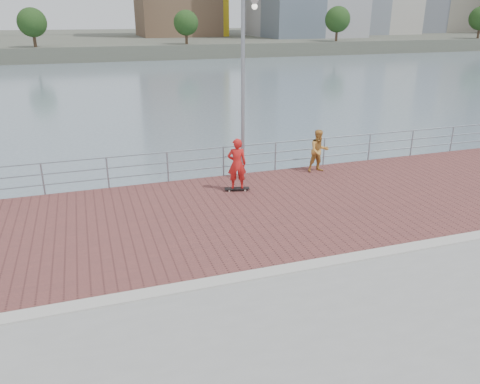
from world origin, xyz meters
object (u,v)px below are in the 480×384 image
object	(u,v)px
bystander	(319,151)
guardrail	(196,161)
skateboarder	(237,164)
street_lamp	(248,47)

from	to	relation	value
bystander	guardrail	bearing A→B (deg)	173.48
skateboarder	bystander	size ratio (longest dim) A/B	1.08
street_lamp	bystander	size ratio (longest dim) A/B	4.06
street_lamp	bystander	bearing A→B (deg)	6.05
street_lamp	skateboarder	world-z (taller)	street_lamp
skateboarder	street_lamp	bearing A→B (deg)	-118.21
guardrail	street_lamp	size ratio (longest dim) A/B	6.01
street_lamp	skateboarder	distance (m)	3.76
street_lamp	bystander	distance (m)	4.82
guardrail	bystander	bearing A→B (deg)	-8.27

